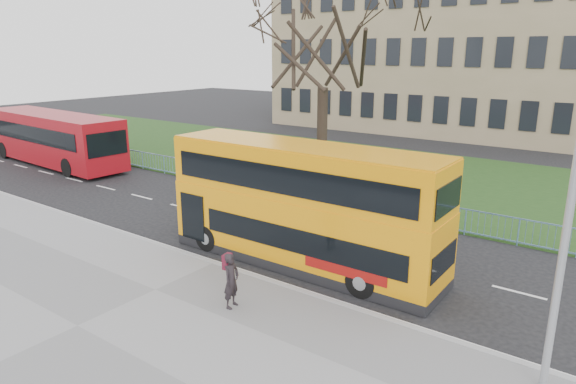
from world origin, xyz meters
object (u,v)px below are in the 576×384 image
object	(u,v)px
pedestrian	(231,281)
red_bus	(53,138)
street_lamp	(568,183)
yellow_bus	(302,203)

from	to	relation	value
pedestrian	red_bus	bearing A→B (deg)	61.77
red_bus	pedestrian	distance (m)	23.66
red_bus	street_lamp	bearing A→B (deg)	-9.11
street_lamp	red_bus	bearing A→B (deg)	158.38
street_lamp	pedestrian	bearing A→B (deg)	179.50
yellow_bus	street_lamp	xyz separation A→B (m)	(8.10, -2.69, 2.50)
red_bus	street_lamp	distance (m)	30.99
yellow_bus	pedestrian	distance (m)	4.14
pedestrian	street_lamp	distance (m)	8.77
yellow_bus	pedestrian	xyz separation A→B (m)	(0.29, -3.92, -1.29)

